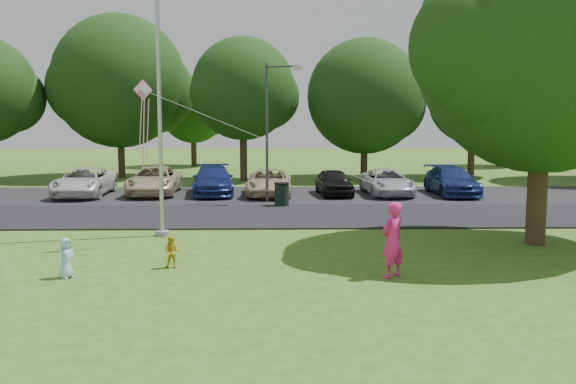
{
  "coord_description": "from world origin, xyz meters",
  "views": [
    {
      "loc": [
        0.28,
        -16.46,
        4.1
      ],
      "look_at": [
        0.73,
        4.0,
        1.6
      ],
      "focal_mm": 40.0,
      "sensor_mm": 36.0,
      "label": 1
    }
  ],
  "objects_px": {
    "flagpole": "(160,112)",
    "child_yellow": "(172,252)",
    "trash_can": "(282,195)",
    "woman": "(393,240)",
    "big_tree": "(542,50)",
    "child_blue": "(66,258)",
    "kite": "(149,106)",
    "street_lamp": "(272,120)"
  },
  "relations": [
    {
      "from": "street_lamp",
      "to": "kite",
      "type": "height_order",
      "value": "street_lamp"
    },
    {
      "from": "flagpole",
      "to": "kite",
      "type": "bearing_deg",
      "value": -88.53
    },
    {
      "from": "trash_can",
      "to": "child_yellow",
      "type": "relative_size",
      "value": 1.23
    },
    {
      "from": "flagpole",
      "to": "woman",
      "type": "relative_size",
      "value": 5.21
    },
    {
      "from": "trash_can",
      "to": "kite",
      "type": "bearing_deg",
      "value": -115.11
    },
    {
      "from": "street_lamp",
      "to": "trash_can",
      "type": "relative_size",
      "value": 5.94
    },
    {
      "from": "flagpole",
      "to": "woman",
      "type": "distance_m",
      "value": 9.41
    },
    {
      "from": "woman",
      "to": "big_tree",
      "type": "bearing_deg",
      "value": 179.32
    },
    {
      "from": "street_lamp",
      "to": "trash_can",
      "type": "height_order",
      "value": "street_lamp"
    },
    {
      "from": "street_lamp",
      "to": "trash_can",
      "type": "bearing_deg",
      "value": -54.42
    },
    {
      "from": "big_tree",
      "to": "woman",
      "type": "height_order",
      "value": "big_tree"
    },
    {
      "from": "child_blue",
      "to": "street_lamp",
      "type": "bearing_deg",
      "value": 12.42
    },
    {
      "from": "street_lamp",
      "to": "big_tree",
      "type": "height_order",
      "value": "big_tree"
    },
    {
      "from": "big_tree",
      "to": "child_blue",
      "type": "xyz_separation_m",
      "value": [
        -13.37,
        -3.82,
        -5.52
      ]
    },
    {
      "from": "flagpole",
      "to": "woman",
      "type": "xyz_separation_m",
      "value": [
        6.75,
        -5.73,
        -3.21
      ]
    },
    {
      "from": "trash_can",
      "to": "child_blue",
      "type": "bearing_deg",
      "value": -114.33
    },
    {
      "from": "big_tree",
      "to": "trash_can",
      "type": "bearing_deg",
      "value": 132.62
    },
    {
      "from": "trash_can",
      "to": "child_yellow",
      "type": "bearing_deg",
      "value": -105.14
    },
    {
      "from": "trash_can",
      "to": "child_yellow",
      "type": "xyz_separation_m",
      "value": [
        -3.07,
        -11.34,
        -0.1
      ]
    },
    {
      "from": "big_tree",
      "to": "woman",
      "type": "bearing_deg",
      "value": -142.7
    },
    {
      "from": "woman",
      "to": "flagpole",
      "type": "bearing_deg",
      "value": -78.29
    },
    {
      "from": "flagpole",
      "to": "child_yellow",
      "type": "xyz_separation_m",
      "value": [
        1.06,
        -4.64,
        -3.73
      ]
    },
    {
      "from": "big_tree",
      "to": "kite",
      "type": "bearing_deg",
      "value": -178.97
    },
    {
      "from": "trash_can",
      "to": "big_tree",
      "type": "height_order",
      "value": "big_tree"
    },
    {
      "from": "woman",
      "to": "child_blue",
      "type": "distance_m",
      "value": 8.2
    },
    {
      "from": "flagpole",
      "to": "kite",
      "type": "xyz_separation_m",
      "value": [
        0.05,
        -1.99,
        0.16
      ]
    },
    {
      "from": "street_lamp",
      "to": "child_yellow",
      "type": "relative_size",
      "value": 7.32
    },
    {
      "from": "flagpole",
      "to": "street_lamp",
      "type": "bearing_deg",
      "value": 64.92
    },
    {
      "from": "kite",
      "to": "woman",
      "type": "bearing_deg",
      "value": -65.76
    },
    {
      "from": "trash_can",
      "to": "woman",
      "type": "distance_m",
      "value": 12.71
    },
    {
      "from": "child_blue",
      "to": "kite",
      "type": "height_order",
      "value": "kite"
    },
    {
      "from": "big_tree",
      "to": "kite",
      "type": "xyz_separation_m",
      "value": [
        -11.88,
        -0.21,
        -1.7
      ]
    },
    {
      "from": "trash_can",
      "to": "child_yellow",
      "type": "height_order",
      "value": "trash_can"
    },
    {
      "from": "big_tree",
      "to": "child_blue",
      "type": "bearing_deg",
      "value": -164.04
    },
    {
      "from": "trash_can",
      "to": "big_tree",
      "type": "bearing_deg",
      "value": -47.38
    },
    {
      "from": "street_lamp",
      "to": "child_blue",
      "type": "height_order",
      "value": "street_lamp"
    },
    {
      "from": "flagpole",
      "to": "kite",
      "type": "relative_size",
      "value": 1.4
    },
    {
      "from": "child_yellow",
      "to": "flagpole",
      "type": "bearing_deg",
      "value": 107.56
    },
    {
      "from": "trash_can",
      "to": "child_blue",
      "type": "distance_m",
      "value": 13.5
    },
    {
      "from": "trash_can",
      "to": "woman",
      "type": "height_order",
      "value": "woman"
    },
    {
      "from": "flagpole",
      "to": "child_blue",
      "type": "bearing_deg",
      "value": -104.38
    },
    {
      "from": "flagpole",
      "to": "child_blue",
      "type": "xyz_separation_m",
      "value": [
        -1.44,
        -5.6,
        -3.66
      ]
    }
  ]
}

